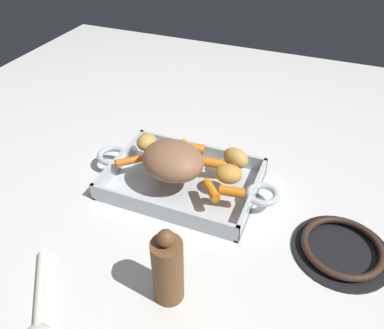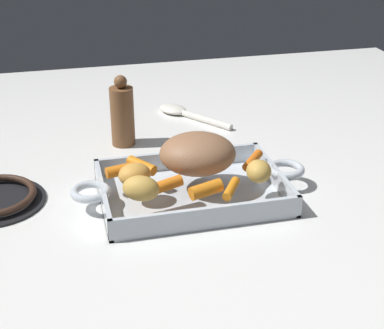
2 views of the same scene
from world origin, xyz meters
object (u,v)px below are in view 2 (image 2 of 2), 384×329
object	(u,v)px
baby_carrot_center_left	(142,166)
potato_golden_small	(141,188)
baby_carrot_northeast	(164,186)
baby_carrot_northwest	(206,189)
baby_carrot_southeast	(120,170)
baby_carrot_southwest	(253,160)
roasting_dish	(192,191)
potato_golden_large	(135,174)
serving_spoon	(183,112)
pork_roast	(198,154)
baby_carrot_center_right	(231,189)
pepper_mill	(122,115)
potato_near_roast	(259,171)

from	to	relation	value
baby_carrot_center_left	potato_golden_small	bearing A→B (deg)	-99.86
baby_carrot_northeast	baby_carrot_center_left	xyz separation A→B (m)	(-0.02, 0.09, -0.00)
baby_carrot_northwest	baby_carrot_southeast	bearing A→B (deg)	140.23
baby_carrot_southwest	baby_carrot_center_left	bearing A→B (deg)	173.16
roasting_dish	potato_golden_small	world-z (taller)	potato_golden_small
baby_carrot_northwest	potato_golden_large	bearing A→B (deg)	148.26
serving_spoon	roasting_dish	bearing A→B (deg)	132.74
pork_roast	potato_golden_small	bearing A→B (deg)	-146.32
baby_carrot_center_right	baby_carrot_southwest	xyz separation A→B (m)	(0.07, 0.09, 0.00)
baby_carrot_southeast	pepper_mill	distance (m)	0.23
baby_carrot_northwest	serving_spoon	size ratio (longest dim) A/B	0.29
serving_spoon	baby_carrot_southeast	bearing A→B (deg)	114.67
roasting_dish	potato_near_roast	bearing A→B (deg)	-22.47
serving_spoon	potato_golden_small	bearing A→B (deg)	122.39
baby_carrot_northeast	potato_golden_large	bearing A→B (deg)	141.99
baby_carrot_southwest	baby_carrot_center_left	distance (m)	0.21
potato_golden_large	pepper_mill	bearing A→B (deg)	86.70
baby_carrot_center_right	potato_golden_small	xyz separation A→B (m)	(-0.15, 0.01, 0.01)
baby_carrot_center_right	potato_golden_large	xyz separation A→B (m)	(-0.15, 0.07, 0.01)
pork_roast	pepper_mill	distance (m)	0.27
baby_carrot_center_right	baby_carrot_northeast	size ratio (longest dim) A/B	0.91
roasting_dish	baby_carrot_northeast	size ratio (longest dim) A/B	6.67
baby_carrot_center_right	baby_carrot_southeast	world-z (taller)	baby_carrot_southeast
pork_roast	baby_carrot_center_right	distance (m)	0.10
baby_carrot_northwest	baby_carrot_northeast	bearing A→B (deg)	153.17
potato_golden_large	serving_spoon	xyz separation A→B (m)	(0.18, 0.40, -0.05)
baby_carrot_center_left	baby_carrot_northwest	distance (m)	0.15
roasting_dish	serving_spoon	distance (m)	0.40
baby_carrot_northeast	baby_carrot_southeast	world-z (taller)	baby_carrot_northeast
baby_carrot_southwest	baby_carrot_northwest	distance (m)	0.15
baby_carrot_southwest	potato_golden_large	world-z (taller)	potato_golden_large
roasting_dish	baby_carrot_southeast	bearing A→B (deg)	164.19
baby_carrot_center_left	roasting_dish	bearing A→B (deg)	-28.92
pork_roast	serving_spoon	bearing A→B (deg)	80.85
roasting_dish	baby_carrot_center_right	bearing A→B (deg)	-55.48
baby_carrot_southwest	serving_spoon	xyz separation A→B (m)	(-0.05, 0.37, -0.04)
potato_golden_large	serving_spoon	size ratio (longest dim) A/B	0.30
pork_roast	potato_golden_large	size ratio (longest dim) A/B	2.41
pork_roast	baby_carrot_center_left	xyz separation A→B (m)	(-0.10, 0.03, -0.03)
baby_carrot_southeast	potato_golden_large	size ratio (longest dim) A/B	0.90
roasting_dish	baby_carrot_northeast	bearing A→B (deg)	-145.36
baby_carrot_center_left	pepper_mill	size ratio (longest dim) A/B	0.38
baby_carrot_center_right	pork_roast	bearing A→B (deg)	111.90
roasting_dish	baby_carrot_center_right	distance (m)	0.10
pepper_mill	serving_spoon	bearing A→B (deg)	38.77
baby_carrot_southeast	baby_carrot_center_left	bearing A→B (deg)	14.90
baby_carrot_northeast	baby_carrot_northwest	world-z (taller)	baby_carrot_northwest
baby_carrot_southwest	pepper_mill	bearing A→B (deg)	130.74
baby_carrot_center_right	serving_spoon	xyz separation A→B (m)	(0.03, 0.47, -0.04)
baby_carrot_southwest	potato_near_roast	size ratio (longest dim) A/B	1.17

